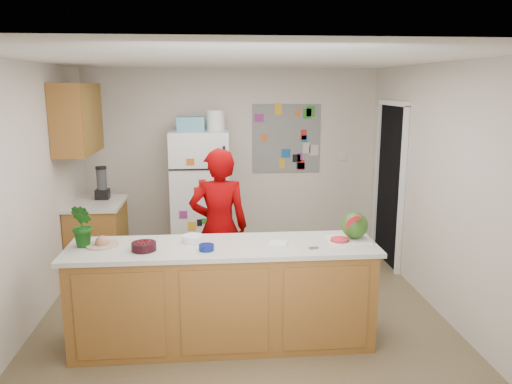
{
  "coord_description": "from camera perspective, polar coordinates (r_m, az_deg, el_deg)",
  "views": [
    {
      "loc": [
        -0.27,
        -4.64,
        2.27
      ],
      "look_at": [
        0.15,
        0.2,
        1.23
      ],
      "focal_mm": 35.0,
      "sensor_mm": 36.0,
      "label": 1
    }
  ],
  "objects": [
    {
      "name": "floor",
      "position": [
        5.17,
        -1.5,
        -14.11
      ],
      "size": [
        4.0,
        4.5,
        0.02
      ],
      "primitive_type": "cube",
      "color": "brown",
      "rests_on": "ground"
    },
    {
      "name": "wall_back",
      "position": [
        6.98,
        -2.69,
        3.63
      ],
      "size": [
        4.0,
        0.02,
        2.5
      ],
      "primitive_type": "cube",
      "color": "beige",
      "rests_on": "ground"
    },
    {
      "name": "wall_left",
      "position": [
        5.06,
        -24.97,
        -0.74
      ],
      "size": [
        0.02,
        4.5,
        2.5
      ],
      "primitive_type": "cube",
      "color": "beige",
      "rests_on": "ground"
    },
    {
      "name": "wall_right",
      "position": [
        5.27,
        20.81,
        0.08
      ],
      "size": [
        0.02,
        4.5,
        2.5
      ],
      "primitive_type": "cube",
      "color": "beige",
      "rests_on": "ground"
    },
    {
      "name": "ceiling",
      "position": [
        4.65,
        -1.68,
        14.99
      ],
      "size": [
        4.0,
        4.5,
        0.02
      ],
      "primitive_type": "cube",
      "color": "white",
      "rests_on": "wall_back"
    },
    {
      "name": "doorway",
      "position": [
        6.61,
        15.09,
        0.73
      ],
      "size": [
        0.03,
        0.85,
        2.04
      ],
      "primitive_type": "cube",
      "color": "black",
      "rests_on": "ground"
    },
    {
      "name": "peninsula_base",
      "position": [
        4.52,
        -3.72,
        -11.85
      ],
      "size": [
        2.6,
        0.62,
        0.88
      ],
      "primitive_type": "cube",
      "color": "brown",
      "rests_on": "floor"
    },
    {
      "name": "peninsula_top",
      "position": [
        4.36,
        -3.8,
        -6.32
      ],
      "size": [
        2.68,
        0.7,
        0.04
      ],
      "primitive_type": "cube",
      "color": "silver",
      "rests_on": "peninsula_base"
    },
    {
      "name": "side_counter_base",
      "position": [
        6.42,
        -17.58,
        -5.18
      ],
      "size": [
        0.6,
        0.8,
        0.86
      ],
      "primitive_type": "cube",
      "color": "brown",
      "rests_on": "floor"
    },
    {
      "name": "side_counter_top",
      "position": [
        6.31,
        -17.84,
        -1.27
      ],
      "size": [
        0.64,
        0.84,
        0.04
      ],
      "primitive_type": "cube",
      "color": "silver",
      "rests_on": "side_counter_base"
    },
    {
      "name": "upper_cabinets",
      "position": [
        6.15,
        -19.75,
        7.9
      ],
      "size": [
        0.35,
        1.0,
        0.8
      ],
      "primitive_type": "cube",
      "color": "brown",
      "rests_on": "wall_left"
    },
    {
      "name": "refrigerator",
      "position": [
        6.67,
        -6.39,
        -0.31
      ],
      "size": [
        0.75,
        0.7,
        1.7
      ],
      "primitive_type": "cube",
      "color": "silver",
      "rests_on": "floor"
    },
    {
      "name": "fridge_top_bin",
      "position": [
        6.54,
        -7.46,
        7.74
      ],
      "size": [
        0.35,
        0.28,
        0.18
      ],
      "primitive_type": "cube",
      "color": "#5999B2",
      "rests_on": "refrigerator"
    },
    {
      "name": "photo_collage",
      "position": [
        6.99,
        3.49,
        6.12
      ],
      "size": [
        0.95,
        0.01,
        0.95
      ],
      "primitive_type": "cube",
      "color": "slate",
      "rests_on": "wall_back"
    },
    {
      "name": "person",
      "position": [
        5.17,
        -4.24,
        -4.13
      ],
      "size": [
        0.63,
        0.43,
        1.67
      ],
      "primitive_type": "imported",
      "rotation": [
        0.0,
        0.0,
        3.2
      ],
      "color": "#730001",
      "rests_on": "floor"
    },
    {
      "name": "blender_appliance",
      "position": [
        6.42,
        -17.2,
        0.9
      ],
      "size": [
        0.12,
        0.12,
        0.38
      ],
      "primitive_type": "cylinder",
      "color": "black",
      "rests_on": "side_counter_top"
    },
    {
      "name": "cutting_board",
      "position": [
        4.55,
        10.49,
        -5.35
      ],
      "size": [
        0.37,
        0.28,
        0.01
      ],
      "primitive_type": "cube",
      "rotation": [
        0.0,
        0.0,
        -0.0
      ],
      "color": "white",
      "rests_on": "peninsula_top"
    },
    {
      "name": "watermelon",
      "position": [
        4.55,
        11.21,
        -3.74
      ],
      "size": [
        0.24,
        0.24,
        0.24
      ],
      "primitive_type": "sphere",
      "color": "#185C10",
      "rests_on": "cutting_board"
    },
    {
      "name": "watermelon_slice",
      "position": [
        4.48,
        9.52,
        -5.38
      ],
      "size": [
        0.16,
        0.16,
        0.02
      ],
      "primitive_type": "cylinder",
      "color": "#E2194C",
      "rests_on": "cutting_board"
    },
    {
      "name": "cherry_bowl",
      "position": [
        4.3,
        -12.7,
        -6.09
      ],
      "size": [
        0.21,
        0.21,
        0.07
      ],
      "primitive_type": "cylinder",
      "rotation": [
        0.0,
        0.0,
        0.01
      ],
      "color": "black",
      "rests_on": "peninsula_top"
    },
    {
      "name": "white_bowl",
      "position": [
        4.46,
        -7.24,
        -5.3
      ],
      "size": [
        0.23,
        0.23,
        0.06
      ],
      "primitive_type": "cylinder",
      "rotation": [
        0.0,
        0.0,
        0.3
      ],
      "color": "white",
      "rests_on": "peninsula_top"
    },
    {
      "name": "cobalt_bowl",
      "position": [
        4.22,
        -5.68,
        -6.33
      ],
      "size": [
        0.16,
        0.16,
        0.05
      ],
      "primitive_type": "cylinder",
      "rotation": [
        0.0,
        0.0,
        0.3
      ],
      "color": "navy",
      "rests_on": "peninsula_top"
    },
    {
      "name": "plate",
      "position": [
        4.52,
        -17.13,
        -5.8
      ],
      "size": [
        0.31,
        0.31,
        0.02
      ],
      "primitive_type": "cylinder",
      "rotation": [
        0.0,
        0.0,
        -0.1
      ],
      "color": "beige",
      "rests_on": "peninsula_top"
    },
    {
      "name": "paper_towel",
      "position": [
        4.36,
        2.55,
        -5.89
      ],
      "size": [
        0.19,
        0.18,
        0.02
      ],
      "primitive_type": "cube",
      "rotation": [
        0.0,
        0.0,
        -0.27
      ],
      "color": "white",
      "rests_on": "peninsula_top"
    },
    {
      "name": "keys",
      "position": [
        4.27,
        6.61,
        -6.38
      ],
      "size": [
        0.09,
        0.05,
        0.01
      ],
      "primitive_type": "cube",
      "rotation": [
        0.0,
        0.0,
        0.22
      ],
      "color": "slate",
      "rests_on": "peninsula_top"
    },
    {
      "name": "potted_plant",
      "position": [
        4.48,
        -19.16,
        -3.65
      ],
      "size": [
        0.26,
        0.27,
        0.38
      ],
      "primitive_type": "imported",
      "rotation": [
        0.0,
        0.0,
        5.38
      ],
      "color": "#0E3B10",
      "rests_on": "peninsula_top"
    }
  ]
}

